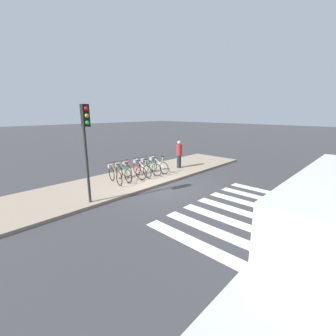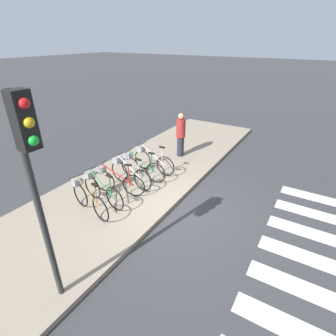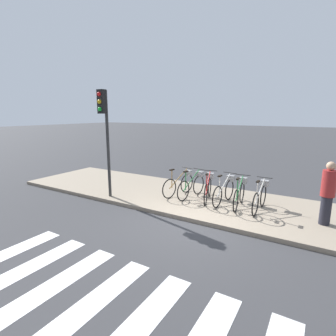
{
  "view_description": "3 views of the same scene",
  "coord_description": "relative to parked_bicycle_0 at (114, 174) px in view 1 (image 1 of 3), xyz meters",
  "views": [
    {
      "loc": [
        -7.08,
        -7.23,
        3.42
      ],
      "look_at": [
        1.21,
        0.6,
        0.58
      ],
      "focal_mm": 24.0,
      "sensor_mm": 36.0,
      "label": 1
    },
    {
      "loc": [
        -5.08,
        -2.95,
        4.23
      ],
      "look_at": [
        0.46,
        0.42,
        0.97
      ],
      "focal_mm": 28.0,
      "sensor_mm": 36.0,
      "label": 2
    },
    {
      "loc": [
        2.89,
        -6.1,
        2.95
      ],
      "look_at": [
        -1.14,
        0.59,
        1.31
      ],
      "focal_mm": 28.0,
      "sensor_mm": 36.0,
      "label": 3
    }
  ],
  "objects": [
    {
      "name": "sidewalk",
      "position": [
        1.33,
        0.01,
        -0.5
      ],
      "size": [
        15.54,
        3.49,
        0.12
      ],
      "color": "gray",
      "rests_on": "ground_plane"
    },
    {
      "name": "parked_bicycle_0",
      "position": [
        0.0,
        0.0,
        0.0
      ],
      "size": [
        0.51,
        1.59,
        0.99
      ],
      "color": "black",
      "rests_on": "sidewalk"
    },
    {
      "name": "parked_bicycle_1",
      "position": [
        0.48,
        0.02,
        0.0
      ],
      "size": [
        0.46,
        1.6,
        0.99
      ],
      "color": "black",
      "rests_on": "sidewalk"
    },
    {
      "name": "road_crosswalk",
      "position": [
        1.33,
        -8.1,
        -0.55
      ],
      "size": [
        5.85,
        8.0,
        0.01
      ],
      "color": "silver",
      "rests_on": "ground_plane"
    },
    {
      "name": "parked_bicycle_4",
      "position": [
        2.13,
        -0.08,
        0.0
      ],
      "size": [
        0.46,
        1.61,
        0.99
      ],
      "color": "black",
      "rests_on": "sidewalk"
    },
    {
      "name": "pedestrian",
      "position": [
        4.41,
        -0.28,
        0.43
      ],
      "size": [
        0.34,
        0.34,
        1.65
      ],
      "color": "#23232D",
      "rests_on": "sidewalk"
    },
    {
      "name": "ground_plane",
      "position": [
        1.33,
        -1.74,
        -0.56
      ],
      "size": [
        120.0,
        120.0,
        0.0
      ],
      "primitive_type": "plane",
      "color": "#38383A"
    },
    {
      "name": "parked_bicycle_5",
      "position": [
        2.75,
        -0.09,
        0.0
      ],
      "size": [
        0.46,
        1.61,
        0.99
      ],
      "color": "black",
      "rests_on": "sidewalk"
    },
    {
      "name": "parked_bicycle_2",
      "position": [
        1.06,
        -0.0,
        0.0
      ],
      "size": [
        0.57,
        1.57,
        0.99
      ],
      "color": "black",
      "rests_on": "sidewalk"
    },
    {
      "name": "traffic_light",
      "position": [
        -2.01,
        -1.5,
        2.12
      ],
      "size": [
        0.24,
        0.4,
        3.57
      ],
      "color": "#2D2D2D",
      "rests_on": "sidewalk"
    },
    {
      "name": "parked_bicycle_3",
      "position": [
        1.63,
        -0.01,
        0.0
      ],
      "size": [
        0.46,
        1.61,
        0.99
      ],
      "color": "black",
      "rests_on": "sidewalk"
    }
  ]
}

